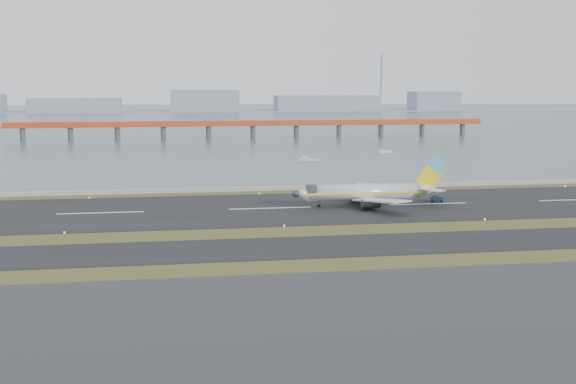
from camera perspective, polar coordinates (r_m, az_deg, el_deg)
name	(u,v)px	position (r m, az deg, el deg)	size (l,w,h in m)	color
ground	(290,234)	(145.64, 0.14, -3.35)	(1000.00, 1000.00, 0.00)	#2E4017
apron_strip	(359,323)	(93.62, 5.61, -10.26)	(1000.00, 50.00, 0.10)	#313033
taxiway_strip	(300,247)	(134.08, 0.96, -4.38)	(1000.00, 18.00, 0.10)	black
runway_strip	(270,208)	(174.77, -1.42, -1.30)	(1000.00, 45.00, 0.10)	black
seawall	(256,189)	(204.09, -2.54, 0.27)	(1000.00, 2.50, 1.00)	#979691
bay_water	(201,119)	(601.80, -6.89, 5.74)	(1400.00, 800.00, 1.30)	#455663
red_pier	(253,125)	(393.62, -2.80, 5.32)	(260.00, 5.00, 10.20)	#BA411F
far_shoreline	(208,105)	(761.86, -6.34, 6.81)	(1400.00, 80.00, 60.50)	#8A93A4
airliner	(369,192)	(178.67, 6.40, -0.03)	(38.52, 32.89, 12.80)	silver
pushback_tug	(437,199)	(187.39, 11.67, -0.51)	(3.65, 2.82, 2.06)	#142337
workboat_near	(308,159)	(280.27, 1.60, 2.59)	(8.28, 4.63, 1.92)	silver
workboat_far	(384,152)	(314.35, 7.59, 3.17)	(7.23, 4.49, 1.68)	silver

